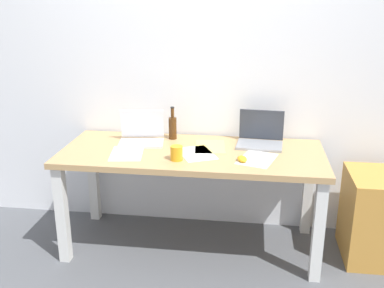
{
  "coord_description": "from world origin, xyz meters",
  "views": [
    {
      "loc": [
        0.4,
        -2.91,
        1.77
      ],
      "look_at": [
        0.0,
        0.0,
        0.79
      ],
      "focal_mm": 42.33,
      "sensor_mm": 36.0,
      "label": 1
    }
  ],
  "objects_px": {
    "laptop_left": "(142,135)",
    "coffee_mug": "(177,153)",
    "filing_cabinet": "(375,217)",
    "computer_mouse": "(242,159)",
    "beer_bottle": "(173,127)",
    "desk": "(192,164)",
    "laptop_right": "(260,138)"
  },
  "relations": [
    {
      "from": "desk",
      "to": "computer_mouse",
      "type": "xyz_separation_m",
      "value": [
        0.35,
        -0.16,
        0.11
      ]
    },
    {
      "from": "computer_mouse",
      "to": "desk",
      "type": "bearing_deg",
      "value": 142.64
    },
    {
      "from": "beer_bottle",
      "to": "coffee_mug",
      "type": "bearing_deg",
      "value": -76.75
    },
    {
      "from": "computer_mouse",
      "to": "coffee_mug",
      "type": "xyz_separation_m",
      "value": [
        -0.42,
        -0.03,
        0.03
      ]
    },
    {
      "from": "laptop_right",
      "to": "filing_cabinet",
      "type": "height_order",
      "value": "laptop_right"
    },
    {
      "from": "beer_bottle",
      "to": "computer_mouse",
      "type": "bearing_deg",
      "value": -38.01
    },
    {
      "from": "desk",
      "to": "filing_cabinet",
      "type": "height_order",
      "value": "desk"
    },
    {
      "from": "coffee_mug",
      "to": "filing_cabinet",
      "type": "xyz_separation_m",
      "value": [
        1.34,
        0.22,
        -0.48
      ]
    },
    {
      "from": "computer_mouse",
      "to": "filing_cabinet",
      "type": "relative_size",
      "value": 0.16
    },
    {
      "from": "beer_bottle",
      "to": "desk",
      "type": "bearing_deg",
      "value": -54.74
    },
    {
      "from": "computer_mouse",
      "to": "beer_bottle",
      "type": "bearing_deg",
      "value": 129.15
    },
    {
      "from": "beer_bottle",
      "to": "computer_mouse",
      "type": "xyz_separation_m",
      "value": [
        0.53,
        -0.41,
        -0.07
      ]
    },
    {
      "from": "coffee_mug",
      "to": "laptop_left",
      "type": "bearing_deg",
      "value": 134.22
    },
    {
      "from": "laptop_right",
      "to": "coffee_mug",
      "type": "height_order",
      "value": "laptop_right"
    },
    {
      "from": "filing_cabinet",
      "to": "computer_mouse",
      "type": "bearing_deg",
      "value": -168.34
    },
    {
      "from": "filing_cabinet",
      "to": "laptop_right",
      "type": "bearing_deg",
      "value": 168.36
    },
    {
      "from": "laptop_left",
      "to": "laptop_right",
      "type": "height_order",
      "value": "laptop_right"
    },
    {
      "from": "desk",
      "to": "beer_bottle",
      "type": "relative_size",
      "value": 7.41
    },
    {
      "from": "laptop_left",
      "to": "computer_mouse",
      "type": "bearing_deg",
      "value": -21.44
    },
    {
      "from": "beer_bottle",
      "to": "filing_cabinet",
      "type": "distance_m",
      "value": 1.56
    },
    {
      "from": "laptop_left",
      "to": "coffee_mug",
      "type": "bearing_deg",
      "value": -45.78
    },
    {
      "from": "desk",
      "to": "laptop_right",
      "type": "relative_size",
      "value": 5.4
    },
    {
      "from": "laptop_left",
      "to": "computer_mouse",
      "type": "distance_m",
      "value": 0.79
    },
    {
      "from": "desk",
      "to": "filing_cabinet",
      "type": "distance_m",
      "value": 1.31
    },
    {
      "from": "beer_bottle",
      "to": "filing_cabinet",
      "type": "xyz_separation_m",
      "value": [
        1.45,
        -0.22,
        -0.52
      ]
    },
    {
      "from": "filing_cabinet",
      "to": "desk",
      "type": "bearing_deg",
      "value": -178.59
    },
    {
      "from": "desk",
      "to": "coffee_mug",
      "type": "height_order",
      "value": "coffee_mug"
    },
    {
      "from": "desk",
      "to": "laptop_left",
      "type": "relative_size",
      "value": 5.29
    },
    {
      "from": "coffee_mug",
      "to": "computer_mouse",
      "type": "bearing_deg",
      "value": 4.18
    },
    {
      "from": "computer_mouse",
      "to": "laptop_right",
      "type": "bearing_deg",
      "value": 59.19
    },
    {
      "from": "desk",
      "to": "computer_mouse",
      "type": "height_order",
      "value": "computer_mouse"
    },
    {
      "from": "desk",
      "to": "beer_bottle",
      "type": "bearing_deg",
      "value": 125.26
    }
  ]
}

